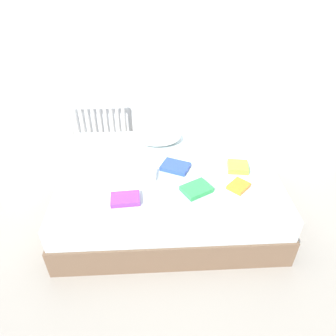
# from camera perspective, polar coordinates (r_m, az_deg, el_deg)

# --- Properties ---
(ground_plane) EXTENTS (8.00, 8.00, 0.00)m
(ground_plane) POSITION_cam_1_polar(r_m,az_deg,el_deg) (3.18, 0.05, -7.52)
(ground_plane) COLOR #9E998E
(back_wall) EXTENTS (6.00, 0.10, 2.80)m
(back_wall) POSITION_cam_1_polar(r_m,az_deg,el_deg) (3.74, -1.15, 23.81)
(back_wall) COLOR silver
(back_wall) RESTS_ON ground
(bed) EXTENTS (2.00, 1.50, 0.50)m
(bed) POSITION_cam_1_polar(r_m,az_deg,el_deg) (3.02, 0.05, -4.13)
(bed) COLOR brown
(bed) RESTS_ON ground
(radiator) EXTENTS (0.71, 0.04, 0.49)m
(radiator) POSITION_cam_1_polar(r_m,az_deg,el_deg) (4.01, -12.89, 8.00)
(radiator) COLOR white
(radiator) RESTS_ON ground
(pillow) EXTENTS (0.47, 0.32, 0.13)m
(pillow) POSITION_cam_1_polar(r_m,az_deg,el_deg) (3.23, -1.84, 5.74)
(pillow) COLOR white
(pillow) RESTS_ON bed
(textbook_green) EXTENTS (0.29, 0.27, 0.04)m
(textbook_green) POSITION_cam_1_polar(r_m,az_deg,el_deg) (2.62, 5.27, -3.88)
(textbook_green) COLOR green
(textbook_green) RESTS_ON bed
(textbook_lime) EXTENTS (0.21, 0.21, 0.05)m
(textbook_lime) POSITION_cam_1_polar(r_m,az_deg,el_deg) (2.92, 12.73, 0.21)
(textbook_lime) COLOR #8CC638
(textbook_lime) RESTS_ON bed
(textbook_orange) EXTENTS (0.22, 0.22, 0.03)m
(textbook_orange) POSITION_cam_1_polar(r_m,az_deg,el_deg) (2.71, 12.90, -3.27)
(textbook_orange) COLOR orange
(textbook_orange) RESTS_ON bed
(textbook_purple) EXTENTS (0.24, 0.17, 0.04)m
(textbook_purple) POSITION_cam_1_polar(r_m,az_deg,el_deg) (2.54, -7.87, -5.67)
(textbook_purple) COLOR purple
(textbook_purple) RESTS_ON bed
(textbook_white) EXTENTS (0.21, 0.16, 0.04)m
(textbook_white) POSITION_cam_1_polar(r_m,az_deg,el_deg) (2.78, -4.32, -1.20)
(textbook_white) COLOR white
(textbook_white) RESTS_ON bed
(textbook_blue) EXTENTS (0.30, 0.27, 0.04)m
(textbook_blue) POSITION_cam_1_polar(r_m,az_deg,el_deg) (2.86, 1.37, 0.26)
(textbook_blue) COLOR #2847B7
(textbook_blue) RESTS_ON bed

